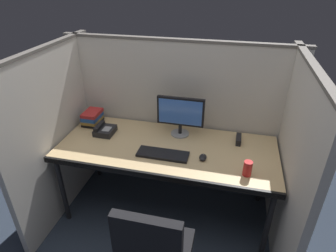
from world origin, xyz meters
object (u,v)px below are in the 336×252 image
at_px(desk, 166,152).
at_px(keyboard_main, 163,154).
at_px(computer_mouse, 203,157).
at_px(desk_phone, 104,130).
at_px(monitor_center, 180,114).
at_px(red_stapler, 239,139).
at_px(soda_can, 248,168).
at_px(book_stack, 92,118).

relative_size(desk, keyboard_main, 4.42).
bearing_deg(computer_mouse, keyboard_main, -175.76).
bearing_deg(computer_mouse, desk_phone, 168.46).
bearing_deg(monitor_center, keyboard_main, -101.05).
bearing_deg(red_stapler, desk, -158.85).
relative_size(soda_can, red_stapler, 0.81).
relative_size(desk, monitor_center, 4.42).
relative_size(desk_phone, soda_can, 1.56).
bearing_deg(desk, monitor_center, 73.70).
xyz_separation_m(desk_phone, red_stapler, (1.23, 0.14, -0.01)).
bearing_deg(desk_phone, monitor_center, 11.96).
xyz_separation_m(keyboard_main, red_stapler, (0.61, 0.36, 0.02)).
xyz_separation_m(keyboard_main, computer_mouse, (0.33, 0.02, 0.01)).
bearing_deg(red_stapler, book_stack, 179.62).
relative_size(monitor_center, book_stack, 1.91).
distance_m(desk_phone, soda_can, 1.34).
height_order(monitor_center, keyboard_main, monitor_center).
distance_m(desk, desk_phone, 0.64).
relative_size(computer_mouse, red_stapler, 0.64).
bearing_deg(desk, computer_mouse, -16.30).
bearing_deg(keyboard_main, computer_mouse, 4.24).
distance_m(desk_phone, red_stapler, 1.24).
bearing_deg(monitor_center, desk, -106.30).
xyz_separation_m(keyboard_main, desk_phone, (-0.62, 0.22, 0.02)).
bearing_deg(desk, book_stack, 163.33).
bearing_deg(keyboard_main, desk_phone, 160.58).
distance_m(keyboard_main, soda_can, 0.69).
relative_size(desk_phone, red_stapler, 1.27).
distance_m(desk, red_stapler, 0.66).
xyz_separation_m(desk, book_stack, (-0.82, 0.24, 0.12)).
height_order(desk_phone, red_stapler, desk_phone).
bearing_deg(desk_phone, book_stack, 142.76).
bearing_deg(keyboard_main, monitor_center, 78.95).
relative_size(computer_mouse, soda_can, 0.79).
xyz_separation_m(desk, keyboard_main, (0.00, -0.12, 0.06)).
bearing_deg(keyboard_main, soda_can, -8.40).
bearing_deg(computer_mouse, desk, 163.70).
relative_size(keyboard_main, computer_mouse, 4.48).
bearing_deg(book_stack, keyboard_main, -24.17).
xyz_separation_m(soda_can, red_stapler, (-0.07, 0.46, -0.03)).
distance_m(book_stack, red_stapler, 1.43).
bearing_deg(desk_phone, red_stapler, 6.36).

